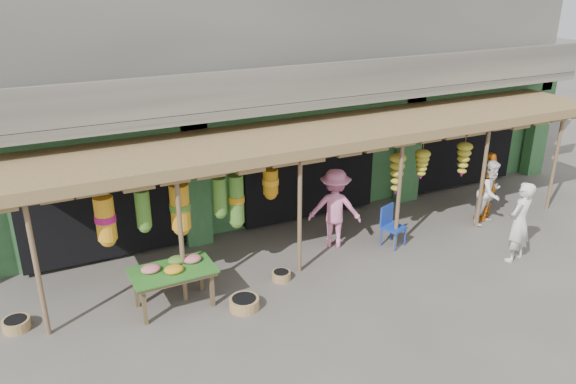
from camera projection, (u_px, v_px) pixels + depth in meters
name	position (u px, v px, depth m)	size (l,w,h in m)	color
ground	(354.00, 252.00, 12.79)	(80.00, 80.00, 0.00)	#514C47
building	(264.00, 71.00, 15.58)	(16.40, 6.80, 7.00)	gray
awning	(332.00, 136.00, 12.42)	(14.00, 2.70, 2.79)	brown
flower_table	(173.00, 271.00, 10.51)	(1.57, 0.94, 0.93)	brown
blue_chair	(391.00, 224.00, 12.96)	(0.58, 0.59, 0.96)	#1939A3
basket_left	(16.00, 324.00, 10.03)	(0.48, 0.48, 0.20)	olive
basket_mid	(244.00, 304.00, 10.64)	(0.58, 0.58, 0.22)	#A16D48
basket_right	(281.00, 276.00, 11.64)	(0.39, 0.39, 0.18)	#A67B4D
person_front	(519.00, 222.00, 12.13)	(0.67, 0.44, 1.83)	silver
person_right	(490.00, 193.00, 13.96)	(0.81, 0.63, 1.66)	white
person_vendor	(487.00, 186.00, 14.17)	(1.05, 0.44, 1.80)	orange
person_shopper	(335.00, 208.00, 12.78)	(1.21, 0.70, 1.87)	pink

